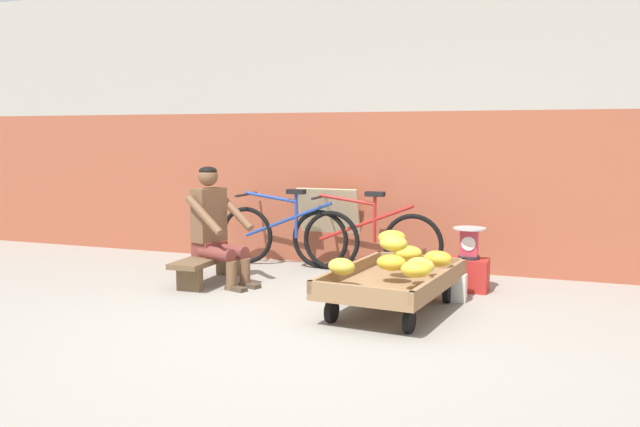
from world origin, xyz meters
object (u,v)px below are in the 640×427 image
Objects in this scene: banana_cart at (393,283)px; weighing_scale at (469,243)px; plastic_crate at (468,275)px; bicycle_near_left at (288,235)px; low_bench at (210,262)px; bicycle_far_left at (365,239)px; vendor_seated at (215,226)px; shopping_bag at (456,288)px; sign_board at (330,226)px.

weighing_scale is (0.47, 0.99, 0.21)m from banana_cart.
plastic_crate is 0.22× the size of bicycle_near_left.
plastic_crate is at bearing 12.50° from low_bench.
bicycle_far_left reaches higher than low_bench.
vendor_seated is 2.35m from shopping_bag.
banana_cart is 1.33× the size of vendor_seated.
weighing_scale is (0.00, -0.00, 0.30)m from plastic_crate.
vendor_seated is at bearing -166.45° from weighing_scale.
banana_cart is at bearing -13.05° from low_bench.
bicycle_near_left is 2.22m from shopping_bag.
low_bench is at bearing -177.99° from shopping_bag.
bicycle_far_left reaches higher than weighing_scale.
bicycle_near_left reaches higher than weighing_scale.
vendor_seated is at bearing -106.41° from bicycle_near_left.
weighing_scale reaches higher than banana_cart.
sign_board is at bearing 154.46° from plastic_crate.
shopping_bag is (2.00, -0.94, -0.23)m from bicycle_near_left.
sign_board reaches higher than bicycle_far_left.
bicycle_near_left is at bearing 166.66° from plastic_crate.
weighing_scale is at bearing 12.48° from low_bench.
vendor_seated reaches higher than bicycle_far_left.
vendor_seated is at bearing -166.42° from plastic_crate.
weighing_scale is 2.10m from bicycle_near_left.
banana_cart is 1.76× the size of sign_board.
low_bench is 3.68× the size of weighing_scale.
plastic_crate is at bearing 13.58° from vendor_seated.
bicycle_near_left reaches higher than banana_cart.
sign_board is at bearing 38.24° from bicycle_near_left.
weighing_scale is at bearing -13.37° from bicycle_near_left.
vendor_seated is at bearing -177.22° from shopping_bag.
bicycle_near_left is (-2.04, 0.48, -0.10)m from weighing_scale.
weighing_scale is 1.25× the size of shopping_bag.
shopping_bag is at bearing 2.78° from vendor_seated.
low_bench is 1.11m from bicycle_near_left.
vendor_seated is 0.69× the size of bicycle_far_left.
banana_cart is at bearing -128.18° from shopping_bag.
sign_board reaches higher than banana_cart.
sign_board reaches higher than low_bench.
banana_cart reaches higher than low_bench.
vendor_seated is (0.08, -0.03, 0.37)m from low_bench.
sign_board is at bearing 142.31° from shopping_bag.
low_bench is 2.50m from weighing_scale.
bicycle_near_left and bicycle_far_left have the same top height.
bicycle_near_left is 0.50m from sign_board.
vendor_seated is 4.75× the size of shopping_bag.
bicycle_near_left is at bearing -141.76° from sign_board.
plastic_crate is 0.30m from weighing_scale.
low_bench is at bearing 166.95° from banana_cart.
low_bench is 1.56m from sign_board.
bicycle_near_left is 1.92× the size of sign_board.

